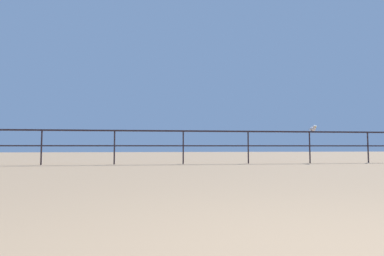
{
  "coord_description": "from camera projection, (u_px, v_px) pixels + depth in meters",
  "views": [
    {
      "loc": [
        -0.91,
        -0.54,
        0.53
      ],
      "look_at": [
        0.21,
        8.24,
        1.09
      ],
      "focal_mm": 28.02,
      "sensor_mm": 36.0,
      "label": 1
    }
  ],
  "objects": [
    {
      "name": "pier_railing",
      "position": [
        183.0,
        139.0,
        9.32
      ],
      "size": [
        25.13,
        0.05,
        1.05
      ],
      "color": "#2C1F22",
      "rests_on": "ground_plane"
    },
    {
      "name": "seagull_on_rail",
      "position": [
        313.0,
        128.0,
        9.87
      ],
      "size": [
        0.17,
        0.41,
        0.19
      ],
      "color": "silver",
      "rests_on": "pier_railing"
    }
  ]
}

